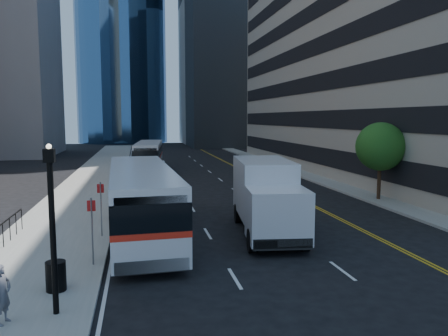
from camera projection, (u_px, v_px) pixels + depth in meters
name	position (u px, v px, depth m)	size (l,w,h in m)	color
ground	(291.00, 241.00, 19.64)	(160.00, 160.00, 0.00)	black
sidewalk_west	(99.00, 175.00, 41.99)	(5.00, 90.00, 0.15)	gray
sidewalk_east	(291.00, 170.00, 45.73)	(2.00, 90.00, 0.15)	gray
parking_garage	(446.00, 51.00, 45.43)	(30.00, 50.00, 25.00)	#9E9384
street_tree	(380.00, 147.00, 28.75)	(3.20, 3.20, 5.10)	#332114
lamp_post	(52.00, 222.00, 11.76)	(0.28, 0.28, 4.56)	black
bus_front	(141.00, 199.00, 20.44)	(3.32, 12.61, 3.22)	silver
bus_rear	(149.00, 155.00, 46.98)	(3.45, 11.52, 2.93)	silver
box_truck	(267.00, 196.00, 20.70)	(3.30, 7.49, 3.47)	silver
trash_can	(56.00, 276.00, 13.61)	(0.62, 0.62, 0.93)	black
pedestrian	(2.00, 294.00, 11.38)	(0.59, 0.38, 1.61)	#5B5B63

